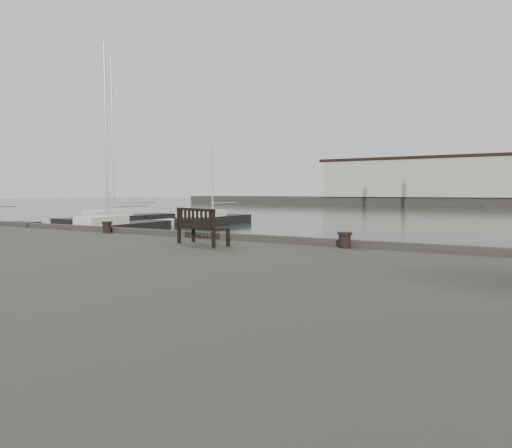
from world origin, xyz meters
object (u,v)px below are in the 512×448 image
(yacht_c, at_px, (113,232))
(yacht_b, at_px, (120,221))
(yacht_d, at_px, (216,222))
(bollard_right, at_px, (345,240))
(bench, at_px, (202,234))
(bollard_left, at_px, (107,227))

(yacht_c, bearing_deg, yacht_b, 129.97)
(yacht_c, relative_size, yacht_d, 1.23)
(yacht_c, bearing_deg, bollard_right, -32.77)
(bollard_right, bearing_deg, yacht_b, 145.94)
(bench, distance_m, yacht_c, 21.28)
(yacht_c, distance_m, yacht_d, 12.40)
(bollard_left, relative_size, yacht_d, 0.04)
(bench, height_order, yacht_d, yacht_d)
(yacht_c, bearing_deg, bench, -40.70)
(bench, xyz_separation_m, bollard_left, (-5.25, 1.34, -0.11))
(bollard_right, xyz_separation_m, yacht_d, (-20.63, 23.61, -1.54))
(bench, relative_size, yacht_d, 0.16)
(yacht_b, bearing_deg, bollard_right, -31.53)
(bench, bearing_deg, yacht_b, 157.41)
(bollard_right, height_order, yacht_c, yacht_c)
(bollard_right, relative_size, yacht_d, 0.04)
(bench, xyz_separation_m, yacht_b, (-25.31, 20.94, -1.63))
(yacht_b, xyz_separation_m, yacht_d, (8.37, 4.01, -0.01))
(yacht_b, distance_m, yacht_d, 9.28)
(bollard_right, distance_m, yacht_d, 31.39)
(bench, height_order, yacht_c, yacht_c)
(bench, bearing_deg, bollard_left, -177.29)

